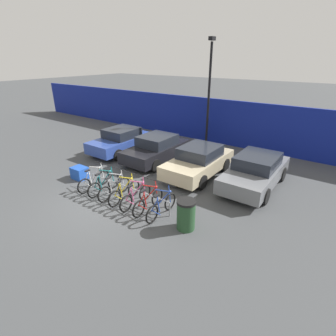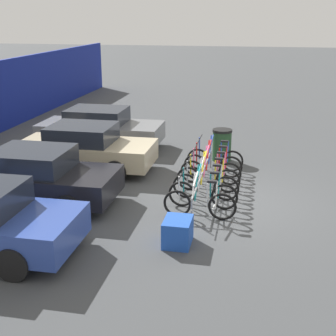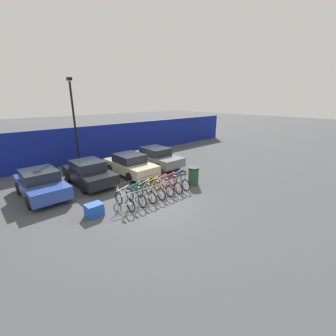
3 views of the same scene
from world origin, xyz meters
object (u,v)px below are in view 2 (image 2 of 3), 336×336
Objects in this scene: bike_rack at (203,174)px; cargo_crate at (178,232)px; bicycle_red at (213,164)px; car_black at (36,177)px; bicycle_white at (200,203)px; bicycle_blue at (215,159)px; bicycle_teal at (203,194)px; bicycle_yellow at (208,178)px; car_beige at (85,148)px; car_grey at (100,128)px; trash_bin at (222,145)px; bicycle_pink at (211,171)px; bicycle_silver at (206,185)px.

bike_rack is 5.89× the size of cargo_crate.
bicycle_red is 0.43× the size of car_black.
bicycle_blue is at bearing -3.05° from bicycle_white.
bike_rack is 1.18m from bicycle_teal.
bicycle_yellow is (1.16, 0.00, 0.00)m from bicycle_teal.
car_beige is at bearing 73.67° from bike_rack.
trash_bin is at bearing -99.98° from car_grey.
bicycle_white is at bearing 179.31° from bicycle_blue.
bicycle_blue is at bearing -50.06° from car_black.
bicycle_teal is 1.00× the size of bicycle_pink.
bicycle_pink is 0.61m from bicycle_red.
bicycle_blue is (0.60, 0.00, 0.00)m from bicycle_red.
bicycle_teal is 2.36m from bicycle_red.
bicycle_yellow is 2.44× the size of cargo_crate.
car_beige reaches higher than bike_rack.
car_black reaches higher than bicycle_yellow.
bicycle_pink is at bearing -4.20° from cargo_crate.
bicycle_white is 1.00× the size of bicycle_yellow.
bicycle_silver reaches higher than bike_rack.
bicycle_yellow is 3.16m from cargo_crate.
car_grey reaches higher than cargo_crate.
bicycle_white and bicycle_blue have the same top height.
trash_bin is at bearing -3.32° from bicycle_silver.
car_grey is 4.45m from trash_bin.
bicycle_red is at bearing -88.39° from car_beige.
bicycle_red is (1.19, -0.15, -0.11)m from bike_rack.
car_beige reaches higher than bicycle_blue.
car_beige is (1.09, 3.85, 0.31)m from bicycle_yellow.
bicycle_teal is (0.62, 0.00, 0.00)m from bicycle_white.
bicycle_white is 0.62m from bicycle_teal.
bike_rack is 2.41× the size of bicycle_pink.
trash_bin is (2.87, -0.11, 0.14)m from bicycle_yellow.
car_black and car_grey have the same top height.
bicycle_yellow is at bearing 179.31° from bicycle_blue.
car_grey reaches higher than bicycle_teal.
bicycle_pink reaches higher than trash_bin.
trash_bin is (1.79, -3.96, -0.17)m from car_beige.
car_beige reaches higher than bicycle_yellow.
bicycle_white is at bearing -175.25° from bike_rack.
bicycle_red is at bearing -1.45° from bicycle_silver.
bike_rack is at bearing -131.50° from car_grey.
bicycle_teal is at bearing 179.31° from bicycle_blue.
bicycle_teal is at bearing 178.80° from bicycle_pink.
bicycle_red is at bearing 3.77° from bicycle_teal.
bicycle_red is 4.93m from car_grey.
car_grey reaches higher than bicycle_white.
cargo_crate is (-2.57, 0.27, -0.10)m from bicycle_silver.
bicycle_pink is 1.21m from bicycle_blue.
bicycle_pink is (0.58, -0.15, -0.11)m from bike_rack.
car_grey reaches higher than bicycle_red.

